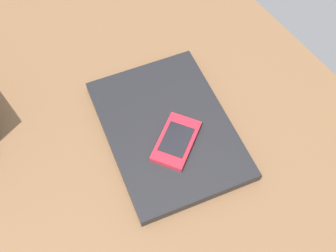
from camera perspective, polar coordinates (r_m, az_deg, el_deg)
desk_surface at (r=83.54cm, az=-1.67°, el=-2.91°), size 120.00×80.00×3.00cm
laptop_closed at (r=82.83cm, az=-0.00°, el=-0.39°), size 34.50×27.50×1.89cm
cell_phone_on_laptop at (r=79.77cm, az=1.07°, el=-1.93°), size 11.03×12.08×1.19cm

